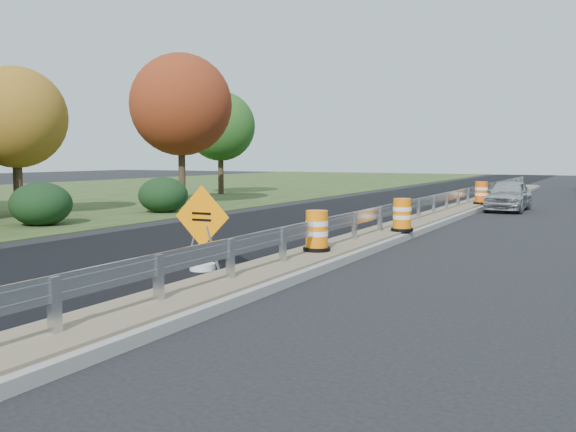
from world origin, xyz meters
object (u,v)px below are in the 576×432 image
at_px(car_silver, 509,195).
at_px(barrel_median_near, 317,232).
at_px(barrel_median_far, 481,193).
at_px(caution_sign, 202,249).
at_px(barrel_median_mid, 402,215).

bearing_deg(car_silver, barrel_median_near, -95.81).
bearing_deg(barrel_median_near, barrel_median_far, 88.04).
relative_size(caution_sign, car_silver, 0.45).
height_order(caution_sign, barrel_median_near, caution_sign).
bearing_deg(barrel_median_far, barrel_median_near, -91.96).
distance_m(caution_sign, car_silver, 18.61).
bearing_deg(barrel_median_mid, car_silver, 83.73).
bearing_deg(barrel_median_near, barrel_median_mid, 83.09).
distance_m(barrel_median_near, barrel_median_far, 16.48).
height_order(barrel_median_far, car_silver, car_silver).
relative_size(barrel_median_near, car_silver, 0.23).
relative_size(caution_sign, barrel_median_mid, 1.89).
relative_size(barrel_median_near, barrel_median_far, 0.92).
bearing_deg(barrel_median_far, barrel_median_mid, -90.00).
distance_m(caution_sign, barrel_median_mid, 7.25).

